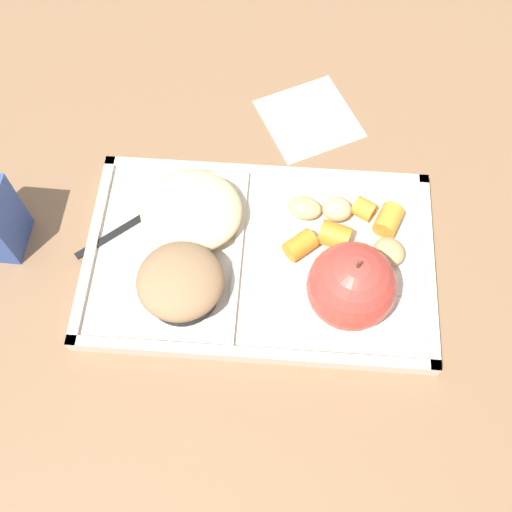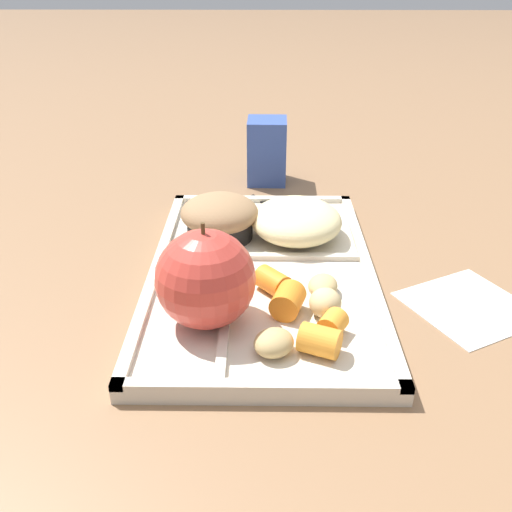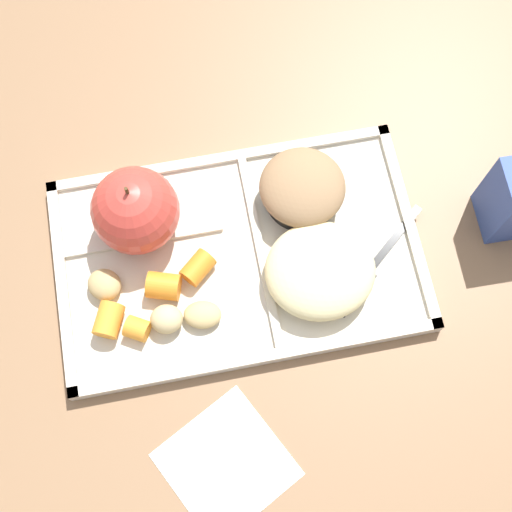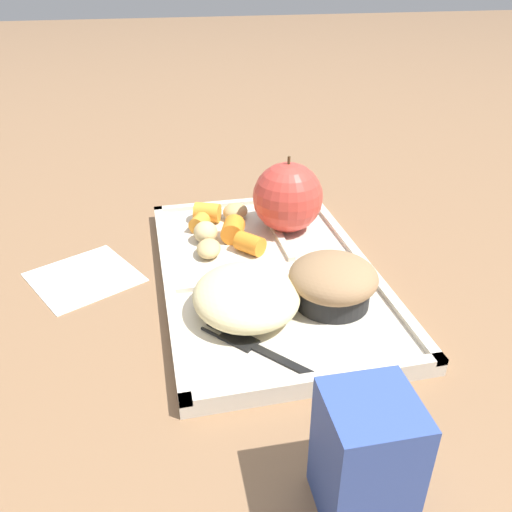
% 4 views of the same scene
% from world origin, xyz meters
% --- Properties ---
extents(ground, '(6.00, 6.00, 0.00)m').
position_xyz_m(ground, '(0.00, 0.00, 0.00)').
color(ground, '#846042').
extents(lunch_tray, '(0.38, 0.24, 0.02)m').
position_xyz_m(lunch_tray, '(-0.00, 0.00, 0.01)').
color(lunch_tray, beige).
rests_on(lunch_tray, ground).
extents(green_apple, '(0.09, 0.09, 0.10)m').
position_xyz_m(green_apple, '(-0.10, 0.05, 0.06)').
color(green_apple, '#C63D33').
rests_on(green_apple, lunch_tray).
extents(bran_muffin, '(0.09, 0.09, 0.05)m').
position_xyz_m(bran_muffin, '(0.08, 0.05, 0.04)').
color(bran_muffin, black).
rests_on(bran_muffin, lunch_tray).
extents(carrot_slice_small, '(0.04, 0.04, 0.03)m').
position_xyz_m(carrot_slice_small, '(-0.08, -0.02, 0.03)').
color(carrot_slice_small, orange).
rests_on(carrot_slice_small, lunch_tray).
extents(carrot_slice_near_corner, '(0.03, 0.03, 0.02)m').
position_xyz_m(carrot_slice_near_corner, '(-0.11, -0.06, 0.02)').
color(carrot_slice_near_corner, orange).
rests_on(carrot_slice_near_corner, lunch_tray).
extents(carrot_slice_large, '(0.04, 0.04, 0.03)m').
position_xyz_m(carrot_slice_large, '(-0.14, -0.05, 0.03)').
color(carrot_slice_large, orange).
rests_on(carrot_slice_large, lunch_tray).
extents(carrot_slice_back, '(0.04, 0.04, 0.02)m').
position_xyz_m(carrot_slice_back, '(-0.04, -0.01, 0.02)').
color(carrot_slice_back, orange).
rests_on(carrot_slice_back, lunch_tray).
extents(potato_chunk_corner, '(0.05, 0.05, 0.02)m').
position_xyz_m(potato_chunk_corner, '(-0.14, -0.01, 0.02)').
color(potato_chunk_corner, tan).
rests_on(potato_chunk_corner, lunch_tray).
extents(potato_chunk_browned, '(0.04, 0.04, 0.02)m').
position_xyz_m(potato_chunk_browned, '(-0.05, -0.06, 0.02)').
color(potato_chunk_browned, tan).
rests_on(potato_chunk_browned, lunch_tray).
extents(potato_chunk_small, '(0.04, 0.03, 0.03)m').
position_xyz_m(potato_chunk_small, '(-0.08, -0.06, 0.03)').
color(potato_chunk_small, tan).
rests_on(potato_chunk_small, lunch_tray).
extents(egg_noodle_pile, '(0.11, 0.11, 0.04)m').
position_xyz_m(egg_noodle_pile, '(0.08, -0.04, 0.03)').
color(egg_noodle_pile, beige).
rests_on(egg_noodle_pile, lunch_tray).
extents(meatball_back, '(0.03, 0.03, 0.03)m').
position_xyz_m(meatball_back, '(0.08, -0.04, 0.03)').
color(meatball_back, '#755B4C').
rests_on(meatball_back, lunch_tray).
extents(meatball_front, '(0.03, 0.03, 0.03)m').
position_xyz_m(meatball_front, '(0.08, -0.01, 0.03)').
color(meatball_front, '#755B4C').
rests_on(meatball_front, lunch_tray).
extents(plastic_fork, '(0.12, 0.11, 0.00)m').
position_xyz_m(plastic_fork, '(0.14, -0.04, 0.01)').
color(plastic_fork, black).
rests_on(plastic_fork, lunch_tray).
extents(milk_carton, '(0.06, 0.06, 0.10)m').
position_xyz_m(milk_carton, '(0.29, -0.01, 0.05)').
color(milk_carton, '#334C99').
rests_on(milk_carton, ground).
extents(paper_napkin, '(0.15, 0.15, 0.00)m').
position_xyz_m(paper_napkin, '(-0.05, -0.21, 0.00)').
color(paper_napkin, white).
rests_on(paper_napkin, ground).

